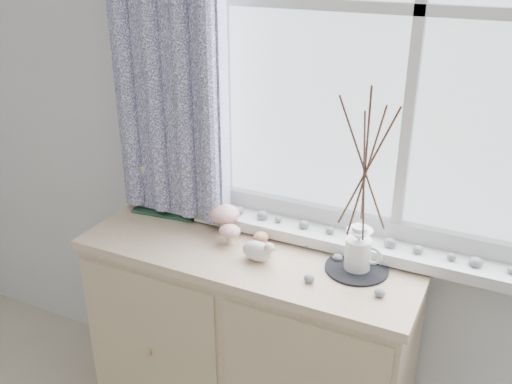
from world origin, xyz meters
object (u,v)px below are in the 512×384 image
(toadstool_cluster, at_px, (226,219))
(twig_pitcher, at_px, (365,165))
(botanical_book, at_px, (161,191))
(sideboard, at_px, (249,347))

(toadstool_cluster, distance_m, twig_pitcher, 0.58)
(botanical_book, distance_m, toadstool_cluster, 0.30)
(sideboard, xyz_separation_m, twig_pitcher, (0.37, 0.04, 0.79))
(toadstool_cluster, xyz_separation_m, twig_pitcher, (0.50, -0.02, 0.30))
(twig_pitcher, bearing_deg, sideboard, -175.29)
(sideboard, height_order, twig_pitcher, twig_pitcher)
(sideboard, bearing_deg, botanical_book, 167.75)
(toadstool_cluster, height_order, twig_pitcher, twig_pitcher)
(twig_pitcher, bearing_deg, botanical_book, 174.80)
(sideboard, height_order, toadstool_cluster, toadstool_cluster)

